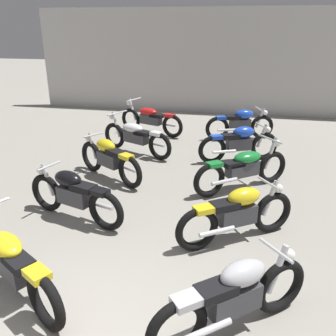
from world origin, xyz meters
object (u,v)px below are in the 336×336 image
at_px(motorcycle_left_row_3, 136,136).
at_px(motorcycle_right_row_0, 234,296).
at_px(motorcycle_left_row_1, 74,194).
at_px(motorcycle_right_row_2, 243,168).
at_px(motorcycle_left_row_0, 11,262).
at_px(motorcycle_right_row_3, 239,143).
at_px(motorcycle_left_row_4, 151,119).
at_px(motorcycle_right_row_4, 240,123).
at_px(motorcycle_left_row_2, 109,158).
at_px(motorcycle_right_row_1, 238,213).

xyz_separation_m(motorcycle_left_row_3, motorcycle_right_row_0, (2.61, -5.28, 0.01)).
distance_m(motorcycle_left_row_1, motorcycle_right_row_2, 3.22).
bearing_deg(motorcycle_left_row_1, motorcycle_right_row_0, -35.33).
xyz_separation_m(motorcycle_left_row_0, motorcycle_right_row_3, (2.50, 5.16, 0.01)).
bearing_deg(motorcycle_left_row_4, motorcycle_right_row_4, -0.71).
bearing_deg(motorcycle_left_row_2, motorcycle_right_row_1, -34.58).
xyz_separation_m(motorcycle_left_row_1, motorcycle_left_row_2, (-0.04, 1.74, 0.00)).
xyz_separation_m(motorcycle_left_row_3, motorcycle_right_row_4, (2.52, 1.78, 0.01)).
bearing_deg(motorcycle_right_row_2, motorcycle_left_row_1, -146.64).
height_order(motorcycle_left_row_2, motorcycle_right_row_3, same).
relative_size(motorcycle_left_row_3, motorcycle_right_row_3, 1.09).
bearing_deg(motorcycle_right_row_4, motorcycle_left_row_1, -116.32).
distance_m(motorcycle_left_row_1, motorcycle_right_row_4, 5.78).
bearing_deg(motorcycle_left_row_4, motorcycle_right_row_2, -51.62).
bearing_deg(motorcycle_right_row_1, motorcycle_left_row_1, 177.84).
relative_size(motorcycle_left_row_0, motorcycle_left_row_2, 1.11).
relative_size(motorcycle_right_row_1, motorcycle_right_row_2, 0.95).
distance_m(motorcycle_left_row_2, motorcycle_right_row_0, 4.51).
relative_size(motorcycle_left_row_4, motorcycle_right_row_1, 1.22).
bearing_deg(motorcycle_right_row_0, motorcycle_left_row_3, 116.31).
distance_m(motorcycle_left_row_2, motorcycle_right_row_2, 2.72).
bearing_deg(motorcycle_left_row_3, motorcycle_left_row_2, -92.76).
bearing_deg(motorcycle_right_row_0, motorcycle_left_row_1, 144.67).
height_order(motorcycle_left_row_0, motorcycle_right_row_2, same).
relative_size(motorcycle_left_row_2, motorcycle_right_row_4, 0.91).
distance_m(motorcycle_left_row_4, motorcycle_right_row_0, 7.58).
distance_m(motorcycle_left_row_2, motorcycle_right_row_3, 3.07).
xyz_separation_m(motorcycle_left_row_0, motorcycle_left_row_4, (-0.11, 7.03, 0.00)).
height_order(motorcycle_left_row_3, motorcycle_right_row_4, motorcycle_left_row_3).
height_order(motorcycle_left_row_3, motorcycle_left_row_4, same).
height_order(motorcycle_left_row_2, motorcycle_right_row_2, motorcycle_right_row_2).
bearing_deg(motorcycle_right_row_0, motorcycle_left_row_2, 126.59).
height_order(motorcycle_left_row_2, motorcycle_right_row_1, same).
bearing_deg(motorcycle_left_row_2, motorcycle_left_row_3, 87.24).
bearing_deg(motorcycle_right_row_0, motorcycle_left_row_0, 178.68).
xyz_separation_m(motorcycle_left_row_1, motorcycle_left_row_4, (-0.04, 5.21, -0.01)).
relative_size(motorcycle_right_row_1, motorcycle_right_row_4, 0.89).
bearing_deg(motorcycle_right_row_4, motorcycle_right_row_3, -89.56).
bearing_deg(motorcycle_left_row_0, motorcycle_right_row_2, 53.94).
xyz_separation_m(motorcycle_left_row_2, motorcycle_right_row_2, (2.72, 0.03, -0.01)).
bearing_deg(motorcycle_right_row_4, motorcycle_right_row_1, -89.23).
bearing_deg(motorcycle_right_row_3, motorcycle_right_row_4, 90.44).
bearing_deg(motorcycle_right_row_2, motorcycle_left_row_0, -126.06).
relative_size(motorcycle_left_row_0, motorcycle_right_row_4, 1.01).
xyz_separation_m(motorcycle_left_row_1, motorcycle_right_row_0, (2.65, -1.88, 0.00)).
bearing_deg(motorcycle_right_row_4, motorcycle_right_row_2, -87.93).
height_order(motorcycle_left_row_0, motorcycle_right_row_0, motorcycle_left_row_0).
height_order(motorcycle_left_row_4, motorcycle_right_row_3, motorcycle_left_row_4).
bearing_deg(motorcycle_right_row_3, motorcycle_right_row_0, -89.19).
bearing_deg(motorcycle_left_row_0, motorcycle_left_row_2, 91.79).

